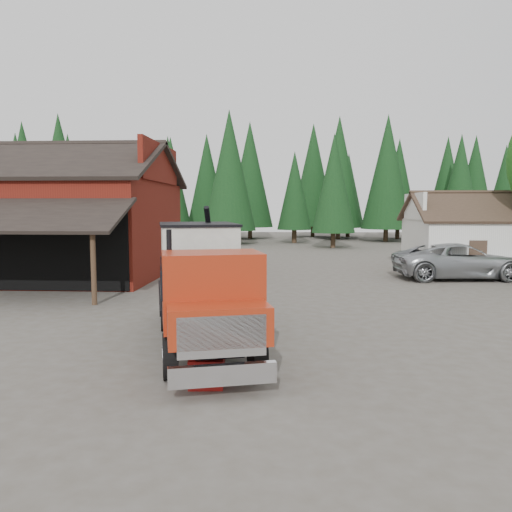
{
  "coord_description": "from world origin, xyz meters",
  "views": [
    {
      "loc": [
        1.61,
        -16.14,
        3.66
      ],
      "look_at": [
        0.48,
        3.07,
        1.8
      ],
      "focal_mm": 35.0,
      "sensor_mm": 36.0,
      "label": 1
    }
  ],
  "objects": [
    {
      "name": "ground",
      "position": [
        0.0,
        0.0,
        0.0
      ],
      "size": [
        120.0,
        120.0,
        0.0
      ],
      "primitive_type": "plane",
      "color": "#4B453B",
      "rests_on": "ground"
    },
    {
      "name": "red_barn",
      "position": [
        -11.0,
        9.9,
        2.69
      ],
      "size": [
        12.8,
        13.63,
        7.18
      ],
      "color": "#5F180F",
      "rests_on": "ground"
    },
    {
      "name": "farmhouse",
      "position": [
        13.0,
        13.0,
        1.67
      ],
      "size": [
        8.6,
        6.42,
        4.65
      ],
      "color": "silver",
      "rests_on": "ground"
    },
    {
      "name": "conifer_backdrop",
      "position": [
        0.0,
        42.0,
        0.0
      ],
      "size": [
        76.0,
        16.0,
        16.0
      ],
      "primitive_type": null,
      "color": "black",
      "rests_on": "ground"
    },
    {
      "name": "near_pine_a",
      "position": [
        -22.0,
        28.0,
        6.39
      ],
      "size": [
        4.4,
        4.4,
        11.4
      ],
      "color": "#382619",
      "rests_on": "ground"
    },
    {
      "name": "near_pine_b",
      "position": [
        6.0,
        30.0,
        5.89
      ],
      "size": [
        3.96,
        3.96,
        10.4
      ],
      "color": "#382619",
      "rests_on": "ground"
    },
    {
      "name": "near_pine_d",
      "position": [
        -4.0,
        34.0,
        7.39
      ],
      "size": [
        5.28,
        5.28,
        13.4
      ],
      "color": "#382619",
      "rests_on": "ground"
    },
    {
      "name": "feed_truck",
      "position": [
        -0.6,
        -2.97,
        1.74
      ],
      "size": [
        4.21,
        8.54,
        3.73
      ],
      "rotation": [
        0.0,
        0.0,
        0.26
      ],
      "color": "black",
      "rests_on": "ground"
    },
    {
      "name": "silver_car",
      "position": [
        10.63,
        10.0,
        0.93
      ],
      "size": [
        6.85,
        3.51,
        1.85
      ],
      "primitive_type": "imported",
      "rotation": [
        0.0,
        0.0,
        1.64
      ],
      "color": "#A2A5A9",
      "rests_on": "ground"
    },
    {
      "name": "equip_box",
      "position": [
        -0.01,
        -6.0,
        0.3
      ],
      "size": [
        0.78,
        1.15,
        0.6
      ],
      "primitive_type": "cube",
      "rotation": [
        0.0,
        0.0,
        0.08
      ],
      "color": "maroon",
      "rests_on": "ground"
    }
  ]
}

